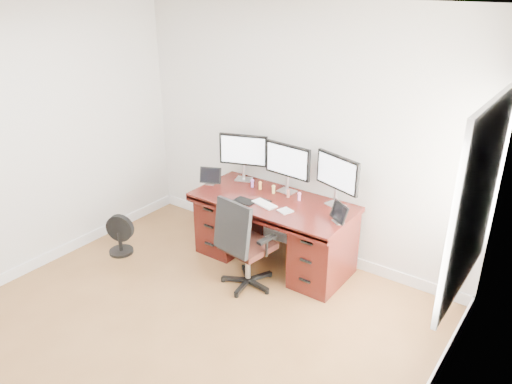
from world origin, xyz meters
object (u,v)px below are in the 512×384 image
Objects in this scene: monitor_center at (288,162)px; office_chair at (245,258)px; floor_fan at (119,235)px; keyboard at (264,204)px; desk at (274,229)px.

office_chair is at bearing -84.23° from monitor_center.
keyboard is (1.49, 0.68, 0.53)m from floor_fan.
monitor_center is at bearing 14.19° from floor_fan.
desk is 3.08× the size of monitor_center.
desk is 0.40m from keyboard.
floor_fan is at bearing -141.81° from keyboard.
office_chair is 1.56m from floor_fan.
floor_fan is 2.05m from monitor_center.
keyboard is (-0.01, -0.41, -0.33)m from monitor_center.
floor_fan is 1.72m from keyboard.
monitor_center reaches higher than office_chair.
desk is 6.29× the size of keyboard.
desk is at bearing 100.04° from office_chair.
monitor_center reaches higher than keyboard.
desk is 0.56m from office_chair.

